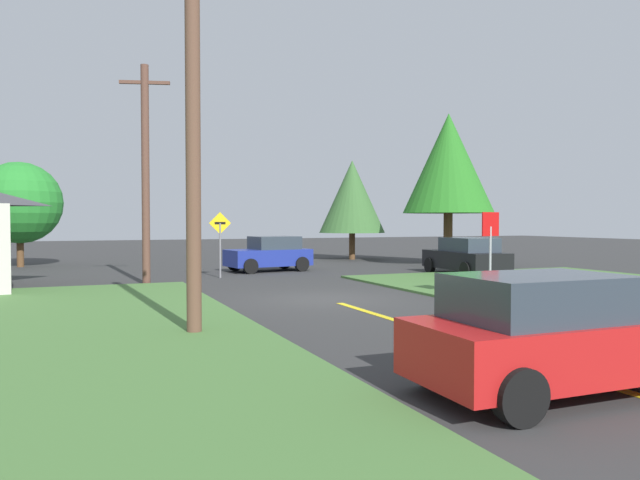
{
  "coord_description": "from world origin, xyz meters",
  "views": [
    {
      "loc": [
        -6.96,
        -16.4,
        2.33
      ],
      "look_at": [
        0.67,
        2.07,
        1.7
      ],
      "focal_mm": 33.62,
      "sensor_mm": 36.0,
      "label": 1
    }
  ],
  "objects_px": {
    "car_approaching_junction": "(270,254)",
    "oak_tree_right": "(448,164)",
    "stop_sign": "(490,239)",
    "utility_pole_near": "(193,122)",
    "oak_tree_left": "(352,197)",
    "car_on_crossroad": "(466,256)",
    "utility_pole_mid": "(145,172)",
    "direction_sign": "(220,237)",
    "car_behind_on_main_road": "(553,334)",
    "pine_tree_center": "(20,203)"
  },
  "relations": [
    {
      "from": "car_approaching_junction",
      "to": "utility_pole_mid",
      "type": "distance_m",
      "value": 7.89
    },
    {
      "from": "car_approaching_junction",
      "to": "direction_sign",
      "type": "distance_m",
      "value": 3.86
    },
    {
      "from": "car_on_crossroad",
      "to": "car_behind_on_main_road",
      "type": "bearing_deg",
      "value": 150.53
    },
    {
      "from": "car_behind_on_main_road",
      "to": "direction_sign",
      "type": "distance_m",
      "value": 18.0
    },
    {
      "from": "utility_pole_near",
      "to": "oak_tree_left",
      "type": "height_order",
      "value": "utility_pole_near"
    },
    {
      "from": "utility_pole_mid",
      "to": "car_approaching_junction",
      "type": "bearing_deg",
      "value": 33.15
    },
    {
      "from": "car_on_crossroad",
      "to": "utility_pole_near",
      "type": "xyz_separation_m",
      "value": [
        -13.44,
        -9.24,
        3.53
      ]
    },
    {
      "from": "car_on_crossroad",
      "to": "oak_tree_right",
      "type": "bearing_deg",
      "value": -23.88
    },
    {
      "from": "oak_tree_left",
      "to": "oak_tree_right",
      "type": "xyz_separation_m",
      "value": [
        2.72,
        -6.1,
        1.55
      ]
    },
    {
      "from": "car_approaching_junction",
      "to": "oak_tree_right",
      "type": "distance_m",
      "value": 10.92
    },
    {
      "from": "utility_pole_near",
      "to": "oak_tree_right",
      "type": "relative_size",
      "value": 1.05
    },
    {
      "from": "car_behind_on_main_road",
      "to": "oak_tree_right",
      "type": "distance_m",
      "value": 24.39
    },
    {
      "from": "pine_tree_center",
      "to": "oak_tree_right",
      "type": "relative_size",
      "value": 0.66
    },
    {
      "from": "oak_tree_right",
      "to": "utility_pole_near",
      "type": "bearing_deg",
      "value": -138.02
    },
    {
      "from": "car_behind_on_main_road",
      "to": "car_on_crossroad",
      "type": "distance_m",
      "value": 18.08
    },
    {
      "from": "car_approaching_junction",
      "to": "oak_tree_right",
      "type": "bearing_deg",
      "value": 172.55
    },
    {
      "from": "oak_tree_left",
      "to": "pine_tree_center",
      "type": "distance_m",
      "value": 18.19
    },
    {
      "from": "car_on_crossroad",
      "to": "utility_pole_near",
      "type": "bearing_deg",
      "value": 127.63
    },
    {
      "from": "utility_pole_mid",
      "to": "direction_sign",
      "type": "height_order",
      "value": "utility_pole_mid"
    },
    {
      "from": "car_approaching_junction",
      "to": "utility_pole_near",
      "type": "height_order",
      "value": "utility_pole_near"
    },
    {
      "from": "stop_sign",
      "to": "utility_pole_near",
      "type": "height_order",
      "value": "utility_pole_near"
    },
    {
      "from": "car_on_crossroad",
      "to": "utility_pole_mid",
      "type": "height_order",
      "value": "utility_pole_mid"
    },
    {
      "from": "direction_sign",
      "to": "car_approaching_junction",
      "type": "bearing_deg",
      "value": 39.71
    },
    {
      "from": "stop_sign",
      "to": "utility_pole_mid",
      "type": "relative_size",
      "value": 0.32
    },
    {
      "from": "car_behind_on_main_road",
      "to": "utility_pole_near",
      "type": "distance_m",
      "value": 7.88
    },
    {
      "from": "car_on_crossroad",
      "to": "utility_pole_mid",
      "type": "distance_m",
      "value": 13.7
    },
    {
      "from": "utility_pole_near",
      "to": "oak_tree_left",
      "type": "xyz_separation_m",
      "value": [
        13.39,
        20.6,
        -0.53
      ]
    },
    {
      "from": "car_behind_on_main_road",
      "to": "pine_tree_center",
      "type": "xyz_separation_m",
      "value": [
        -8.47,
        27.64,
        2.45
      ]
    },
    {
      "from": "car_behind_on_main_road",
      "to": "direction_sign",
      "type": "xyz_separation_m",
      "value": [
        -0.41,
        17.98,
        0.88
      ]
    },
    {
      "from": "stop_sign",
      "to": "utility_pole_mid",
      "type": "xyz_separation_m",
      "value": [
        -8.96,
        8.25,
        2.32
      ]
    },
    {
      "from": "stop_sign",
      "to": "oak_tree_right",
      "type": "bearing_deg",
      "value": -130.48
    },
    {
      "from": "stop_sign",
      "to": "car_approaching_junction",
      "type": "distance_m",
      "value": 12.56
    },
    {
      "from": "car_on_crossroad",
      "to": "utility_pole_mid",
      "type": "bearing_deg",
      "value": 87.79
    },
    {
      "from": "car_approaching_junction",
      "to": "direction_sign",
      "type": "height_order",
      "value": "direction_sign"
    },
    {
      "from": "car_behind_on_main_road",
      "to": "utility_pole_mid",
      "type": "xyz_separation_m",
      "value": [
        -3.5,
        16.47,
        3.33
      ]
    },
    {
      "from": "car_on_crossroad",
      "to": "car_approaching_junction",
      "type": "xyz_separation_m",
      "value": [
        -7.25,
        5.14,
        -0.0
      ]
    },
    {
      "from": "direction_sign",
      "to": "oak_tree_right",
      "type": "distance_m",
      "value": 13.57
    },
    {
      "from": "car_on_crossroad",
      "to": "car_approaching_junction",
      "type": "distance_m",
      "value": 8.89
    },
    {
      "from": "car_on_crossroad",
      "to": "direction_sign",
      "type": "relative_size",
      "value": 1.63
    },
    {
      "from": "car_approaching_junction",
      "to": "stop_sign",
      "type": "bearing_deg",
      "value": 95.65
    },
    {
      "from": "utility_pole_near",
      "to": "car_behind_on_main_road",
      "type": "bearing_deg",
      "value": -58.31
    },
    {
      "from": "stop_sign",
      "to": "oak_tree_right",
      "type": "distance_m",
      "value": 14.54
    },
    {
      "from": "utility_pole_mid",
      "to": "oak_tree_right",
      "type": "height_order",
      "value": "oak_tree_right"
    },
    {
      "from": "utility_pole_mid",
      "to": "oak_tree_left",
      "type": "distance_m",
      "value": 16.63
    },
    {
      "from": "stop_sign",
      "to": "car_approaching_junction",
      "type": "relative_size",
      "value": 0.64
    },
    {
      "from": "car_approaching_junction",
      "to": "oak_tree_right",
      "type": "xyz_separation_m",
      "value": [
        9.92,
        0.11,
        4.56
      ]
    },
    {
      "from": "direction_sign",
      "to": "oak_tree_left",
      "type": "xyz_separation_m",
      "value": [
        10.1,
        8.62,
        2.13
      ]
    },
    {
      "from": "utility_pole_mid",
      "to": "utility_pole_near",
      "type": "bearing_deg",
      "value": -91.11
    },
    {
      "from": "pine_tree_center",
      "to": "oak_tree_left",
      "type": "bearing_deg",
      "value": -3.29
    },
    {
      "from": "stop_sign",
      "to": "car_behind_on_main_road",
      "type": "xyz_separation_m",
      "value": [
        -5.46,
        -8.22,
        -1.01
      ]
    }
  ]
}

